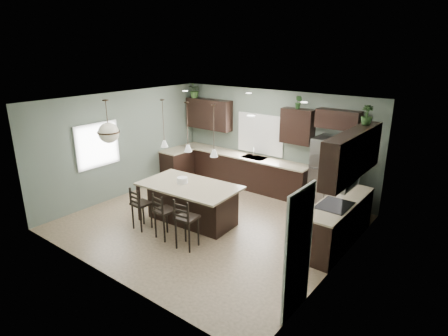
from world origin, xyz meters
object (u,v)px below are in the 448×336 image
bar_stool_left (142,208)px  bar_stool_center (165,215)px  kitchen_island (190,204)px  bar_stool_right (187,223)px  plant_back_left (195,90)px  serving_dish (182,180)px  refrigerator (332,175)px

bar_stool_left → bar_stool_center: bar_stool_center is taller
bar_stool_left → kitchen_island: bearing=57.2°
bar_stool_right → plant_back_left: plant_back_left is taller
serving_dish → bar_stool_center: bearing=-71.2°
refrigerator → bar_stool_right: refrigerator is taller
refrigerator → bar_stool_center: size_ratio=1.79×
refrigerator → serving_dish: bearing=-133.9°
kitchen_island → bar_stool_center: bar_stool_center is taller
serving_dish → bar_stool_right: bar_stool_right is taller
bar_stool_center → plant_back_left: (-2.38, 3.68, 2.11)m
serving_dish → bar_stool_right: size_ratio=0.22×
serving_dish → bar_stool_left: 1.10m
kitchen_island → bar_stool_left: bar_stool_left is taller
refrigerator → plant_back_left: size_ratio=4.07×
refrigerator → kitchen_island: 3.49m
bar_stool_center → refrigerator: bearing=63.3°
plant_back_left → kitchen_island: bearing=-50.8°
kitchen_island → bar_stool_right: bearing=-53.4°
serving_dish → plant_back_left: plant_back_left is taller
bar_stool_center → plant_back_left: plant_back_left is taller
refrigerator → bar_stool_center: 4.11m
serving_dish → bar_stool_center: 1.02m
serving_dish → refrigerator: bearing=46.1°
bar_stool_right → plant_back_left: 5.21m
refrigerator → serving_dish: refrigerator is taller
bar_stool_right → plant_back_left: (-3.02, 3.69, 2.09)m
serving_dish → bar_stool_center: serving_dish is taller
bar_stool_left → bar_stool_center: bearing=4.6°
kitchen_island → bar_stool_center: size_ratio=2.18×
refrigerator → bar_stool_center: refrigerator is taller
bar_stool_left → plant_back_left: plant_back_left is taller
bar_stool_left → bar_stool_right: (1.36, 0.01, 0.05)m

